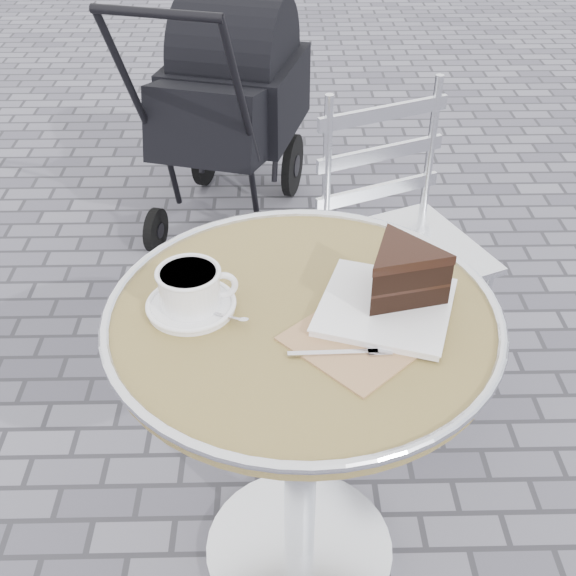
{
  "coord_description": "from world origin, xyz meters",
  "views": [
    {
      "loc": [
        -0.05,
        -1.01,
        1.53
      ],
      "look_at": [
        -0.03,
        0.01,
        0.78
      ],
      "focal_mm": 45.0,
      "sensor_mm": 36.0,
      "label": 1
    }
  ],
  "objects_px": {
    "cake_plate_set": "(398,281)",
    "bistro_chair": "(391,209)",
    "cafe_table": "(302,379)",
    "cappuccino_set": "(191,292)",
    "baby_stroller": "(229,113)"
  },
  "relations": [
    {
      "from": "cappuccino_set",
      "to": "baby_stroller",
      "type": "bearing_deg",
      "value": 83.62
    },
    {
      "from": "cafe_table",
      "to": "baby_stroller",
      "type": "distance_m",
      "value": 1.63
    },
    {
      "from": "cappuccino_set",
      "to": "cake_plate_set",
      "type": "height_order",
      "value": "cake_plate_set"
    },
    {
      "from": "cafe_table",
      "to": "cappuccino_set",
      "type": "bearing_deg",
      "value": 175.29
    },
    {
      "from": "cafe_table",
      "to": "bistro_chair",
      "type": "height_order",
      "value": "bistro_chair"
    },
    {
      "from": "cappuccino_set",
      "to": "bistro_chair",
      "type": "relative_size",
      "value": 0.21
    },
    {
      "from": "cake_plate_set",
      "to": "bistro_chair",
      "type": "xyz_separation_m",
      "value": [
        0.1,
        0.69,
        -0.26
      ]
    },
    {
      "from": "cappuccino_set",
      "to": "baby_stroller",
      "type": "xyz_separation_m",
      "value": [
        -0.02,
        1.6,
        -0.33
      ]
    },
    {
      "from": "bistro_chair",
      "to": "cafe_table",
      "type": "bearing_deg",
      "value": -134.49
    },
    {
      "from": "cafe_table",
      "to": "cake_plate_set",
      "type": "xyz_separation_m",
      "value": [
        0.17,
        0.01,
        0.22
      ]
    },
    {
      "from": "baby_stroller",
      "to": "cake_plate_set",
      "type": "bearing_deg",
      "value": -60.77
    },
    {
      "from": "cafe_table",
      "to": "bistro_chair",
      "type": "distance_m",
      "value": 0.76
    },
    {
      "from": "cafe_table",
      "to": "bistro_chair",
      "type": "relative_size",
      "value": 0.86
    },
    {
      "from": "cappuccino_set",
      "to": "baby_stroller",
      "type": "distance_m",
      "value": 1.63
    },
    {
      "from": "bistro_chair",
      "to": "cake_plate_set",
      "type": "bearing_deg",
      "value": -121.99
    }
  ]
}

